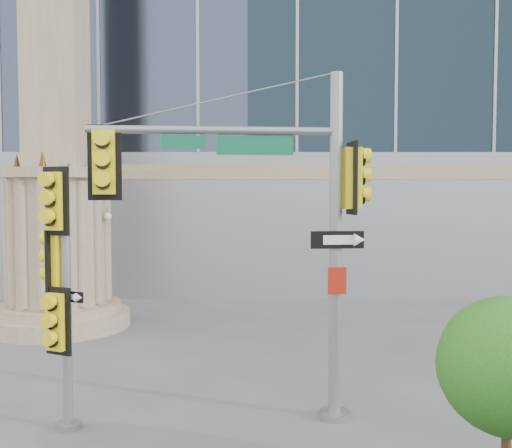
{
  "coord_description": "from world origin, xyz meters",
  "views": [
    {
      "loc": [
        0.28,
        -9.24,
        4.3
      ],
      "look_at": [
        0.31,
        2.0,
        3.71
      ],
      "focal_mm": 40.0,
      "sensor_mm": 36.0,
      "label": 1
    }
  ],
  "objects": [
    {
      "name": "monument",
      "position": [
        -6.0,
        9.0,
        5.52
      ],
      "size": [
        4.4,
        4.4,
        16.6
      ],
      "color": "gray",
      "rests_on": "ground"
    },
    {
      "name": "main_signal_pole",
      "position": [
        0.64,
        1.4,
        4.07
      ],
      "size": [
        5.11,
        0.88,
        6.57
      ],
      "rotation": [
        0.0,
        0.0,
        0.09
      ],
      "color": "slate",
      "rests_on": "ground"
    },
    {
      "name": "secondary_signal_pole",
      "position": [
        -3.22,
        0.93,
        2.85
      ],
      "size": [
        0.82,
        0.81,
        4.86
      ],
      "rotation": [
        0.0,
        0.0,
        -0.41
      ],
      "color": "slate",
      "rests_on": "ground"
    },
    {
      "name": "street_tree",
      "position": [
        3.69,
        -1.79,
        1.94
      ],
      "size": [
        1.89,
        1.85,
        2.95
      ],
      "color": "gray",
      "rests_on": "ground"
    }
  ]
}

